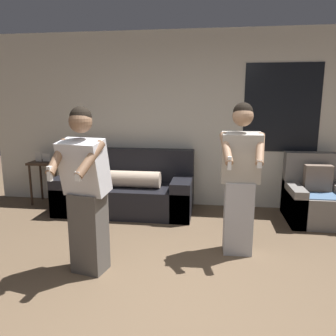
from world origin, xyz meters
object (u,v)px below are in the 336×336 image
(couch, at_px, (126,190))
(armchair, at_px, (316,199))
(person_left, at_px, (86,192))
(person_right, at_px, (240,179))
(side_table, at_px, (47,168))

(couch, height_order, armchair, armchair)
(armchair, height_order, person_left, person_left)
(couch, relative_size, armchair, 2.16)
(person_left, height_order, person_right, person_right)
(side_table, relative_size, person_right, 0.52)
(couch, relative_size, person_right, 1.22)
(armchair, bearing_deg, person_left, -145.82)
(side_table, bearing_deg, couch, -8.54)
(couch, height_order, side_table, couch)
(armchair, xyz_separation_m, person_right, (-1.16, -1.17, 0.52))
(couch, bearing_deg, side_table, 171.46)
(couch, height_order, person_right, person_right)
(armchair, relative_size, person_right, 0.57)
(armchair, distance_m, person_right, 1.72)
(side_table, bearing_deg, person_right, -25.69)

